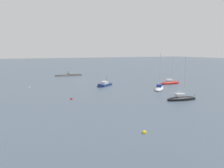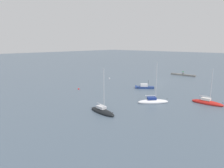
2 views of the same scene
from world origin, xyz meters
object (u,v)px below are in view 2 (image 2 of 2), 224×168
object	(u,v)px
sailboat_black_outer	(102,111)
mooring_buoy_mid	(109,78)
sailboat_red_far	(207,103)
mooring_buoy_near	(79,89)
motorboat_navy_near	(143,87)
umbrella_open_green	(183,71)
sailboat_white_near	(153,101)
person_seated_brown_left	(183,73)

from	to	relation	value
sailboat_black_outer	mooring_buoy_mid	size ratio (longest dim) A/B	19.21
sailboat_red_far	mooring_buoy_near	xyz separation A→B (m)	(34.35, 10.29, -0.25)
motorboat_navy_near	mooring_buoy_mid	xyz separation A→B (m)	(19.98, -6.15, -0.26)
umbrella_open_green	sailboat_white_near	size ratio (longest dim) A/B	0.13
person_seated_brown_left	mooring_buoy_near	size ratio (longest dim) A/B	1.44
person_seated_brown_left	sailboat_red_far	distance (m)	43.46
sailboat_red_far	sailboat_black_outer	distance (m)	24.90
sailboat_red_far	mooring_buoy_mid	bearing A→B (deg)	-105.48
motorboat_navy_near	mooring_buoy_near	bearing A→B (deg)	99.55
person_seated_brown_left	motorboat_navy_near	xyz separation A→B (m)	(-1.65, 33.18, -0.62)
umbrella_open_green	mooring_buoy_near	size ratio (longest dim) A/B	2.51
person_seated_brown_left	sailboat_white_near	bearing A→B (deg)	102.79
umbrella_open_green	mooring_buoy_near	xyz separation A→B (m)	(12.05, 47.59, -1.72)
umbrella_open_green	motorboat_navy_near	world-z (taller)	motorboat_navy_near
person_seated_brown_left	mooring_buoy_mid	size ratio (longest dim) A/B	1.48
sailboat_black_outer	motorboat_navy_near	distance (m)	25.95
person_seated_brown_left	sailboat_black_outer	size ratio (longest dim) A/B	0.08
sailboat_white_near	sailboat_black_outer	distance (m)	13.64
sailboat_white_near	motorboat_navy_near	size ratio (longest dim) A/B	1.76
mooring_buoy_near	mooring_buoy_mid	bearing A→B (deg)	-73.02
sailboat_white_near	sailboat_red_far	distance (m)	12.47
umbrella_open_green	motorboat_navy_near	xyz separation A→B (m)	(-1.65, 33.18, -1.47)
umbrella_open_green	sailboat_black_outer	world-z (taller)	sailboat_black_outer
sailboat_white_near	umbrella_open_green	bearing A→B (deg)	147.95
sailboat_black_outer	umbrella_open_green	bearing A→B (deg)	-164.70
sailboat_white_near	mooring_buoy_near	world-z (taller)	sailboat_white_near
sailboat_white_near	motorboat_navy_near	bearing A→B (deg)	174.89
sailboat_red_far	sailboat_white_near	bearing A→B (deg)	-52.69
mooring_buoy_near	mooring_buoy_mid	size ratio (longest dim) A/B	1.03
mooring_buoy_mid	motorboat_navy_near	bearing A→B (deg)	162.88
umbrella_open_green	sailboat_white_near	xyz separation A→B (m)	(-12.56, 45.07, -1.45)
motorboat_navy_near	mooring_buoy_mid	world-z (taller)	motorboat_navy_near
umbrella_open_green	sailboat_white_near	distance (m)	46.81
sailboat_white_near	mooring_buoy_near	xyz separation A→B (m)	(24.61, 2.52, -0.27)
motorboat_navy_near	mooring_buoy_near	world-z (taller)	motorboat_navy_near
sailboat_red_far	motorboat_navy_near	bearing A→B (deg)	-102.57
sailboat_black_outer	person_seated_brown_left	bearing A→B (deg)	-164.70
person_seated_brown_left	motorboat_navy_near	world-z (taller)	motorboat_navy_near
sailboat_black_outer	mooring_buoy_near	size ratio (longest dim) A/B	18.66
sailboat_red_far	mooring_buoy_near	size ratio (longest dim) A/B	17.16
mooring_buoy_mid	sailboat_red_far	bearing A→B (deg)	165.81
motorboat_navy_near	person_seated_brown_left	bearing A→B (deg)	-34.04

